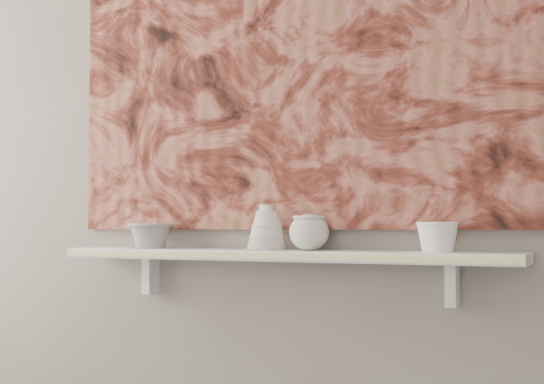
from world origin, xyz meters
The scene contains 11 objects.
wall_back centered at (0.00, 1.60, 1.35)m, with size 3.60×3.60×0.00m, color slate.
shelf centered at (0.00, 1.51, 0.92)m, with size 1.40×0.18×0.03m, color silver.
shelf_stripe centered at (0.00, 1.41, 0.92)m, with size 1.40×0.01×0.02m, color beige.
bracket_left centered at (-0.49, 1.57, 0.84)m, with size 0.03×0.06×0.12m, color silver.
bracket_right centered at (0.49, 1.57, 0.84)m, with size 0.03×0.06×0.12m, color silver.
painting centered at (0.00, 1.59, 1.54)m, with size 1.50×0.03×1.10m, color maroon.
house_motif centered at (0.45, 1.57, 1.23)m, with size 0.09×0.00×0.08m, color black.
bowl_grey centered at (-0.45, 1.51, 0.97)m, with size 0.14×0.14×0.08m, color gray, non-canonical shape.
cup_cream centered at (0.10, 1.51, 0.98)m, with size 0.11×0.11×0.10m, color silver, non-canonical shape.
bell_vessel centered at (-0.04, 1.51, 1.00)m, with size 0.12×0.12×0.13m, color beige, non-canonical shape.
bowl_white centered at (0.47, 1.51, 0.97)m, with size 0.11×0.11×0.08m, color white, non-canonical shape.
Camera 1 is at (0.91, -0.52, 1.00)m, focal length 50.00 mm.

